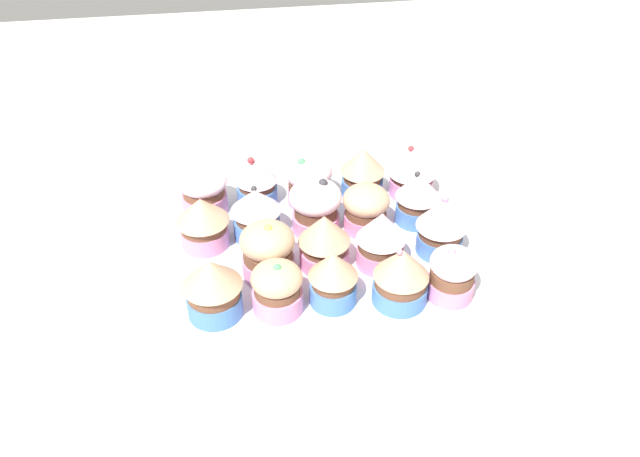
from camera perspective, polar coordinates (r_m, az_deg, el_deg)
The scene contains 22 objects.
ground_plane at distance 84.22cm, azimuth 0.00°, elevation -3.07°, with size 180.00×180.00×3.00cm, color beige.
baking_tray at distance 82.86cm, azimuth 0.00°, elevation -1.97°, with size 39.65×32.85×1.20cm.
cupcake_0 at distance 72.29cm, azimuth -9.25°, elevation -4.99°, with size 6.56×6.56×7.45cm.
cupcake_1 at distance 72.49cm, azimuth -3.72°, elevation -5.13°, with size 5.70×5.70×6.49cm.
cupcake_2 at distance 72.96cm, azimuth 1.32°, elevation -4.21°, with size 5.56×5.56×6.96cm.
cupcake_3 at distance 73.51cm, azimuth 7.01°, elevation -4.07°, with size 6.22×6.22×7.54cm.
cupcake_4 at distance 75.36cm, azimuth 11.35°, elevation -3.82°, with size 5.38×5.38×6.75cm.
cupcake_5 at distance 76.67cm, azimuth -4.54°, elevation -1.89°, with size 6.39×6.39×7.40cm.
cupcake_6 at distance 77.62cm, azimuth 0.49°, elevation -1.00°, with size 6.22×6.22×7.28cm.
cupcake_7 at distance 77.99cm, azimuth 5.28°, elevation -0.88°, with size 5.91×5.91×7.53cm.
cupcake_8 at distance 80.83cm, azimuth 10.44°, elevation 0.35°, with size 6.18×6.18×8.05cm.
cupcake_9 at distance 82.07cm, azimuth -10.09°, elevation 0.66°, with size 6.56×6.56×6.89cm.
cupcake_10 at distance 82.57cm, azimuth -5.55°, elevation 1.39°, with size 6.29×6.29×7.25cm.
cupcake_11 at distance 83.34cm, azimuth -0.07°, elevation 2.03°, with size 6.67×6.67×7.43cm.
cupcake_12 at distance 83.85cm, azimuth 3.98°, elevation 1.79°, with size 5.97×5.97×6.27cm.
cupcake_13 at distance 85.68cm, azimuth 8.42°, elevation 2.70°, with size 5.79×5.79×7.39cm.
cupcake_14 at distance 88.20cm, azimuth -10.03°, elevation 3.28°, with size 6.46×6.46×6.23cm.
cupcake_15 at distance 88.57cm, azimuth -5.51°, elevation 4.18°, with size 5.54×5.54×7.42cm.
cupcake_16 at distance 88.26cm, azimuth -1.26°, elevation 4.17°, with size 6.24×6.24×7.20cm.
cupcake_17 at distance 90.01cm, azimuth 3.71°, elevation 5.00°, with size 6.08×6.08×7.24cm.
cupcake_18 at distance 90.83cm, azimuth 7.97°, elevation 5.01°, with size 6.67×6.67×7.32cm.
napkin at distance 93.81cm, azimuth 17.51°, elevation 1.18°, with size 15.28×11.76×0.60cm, color white.
Camera 1 is at (-9.57, -62.96, 53.60)cm, focal length 37.07 mm.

